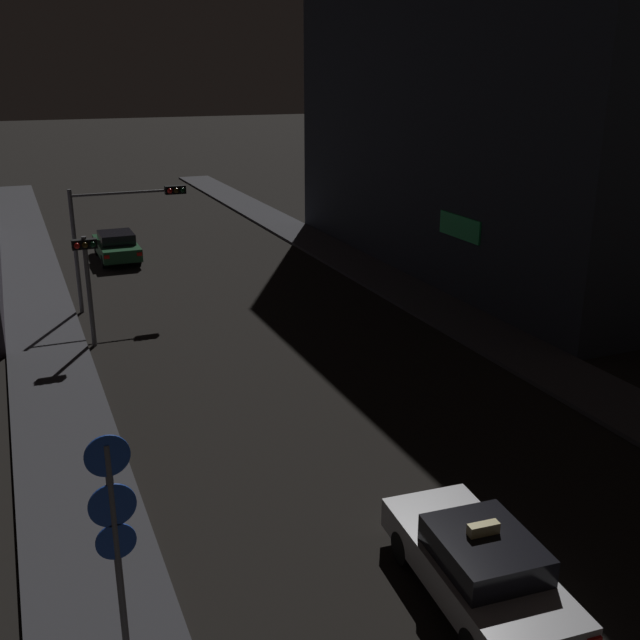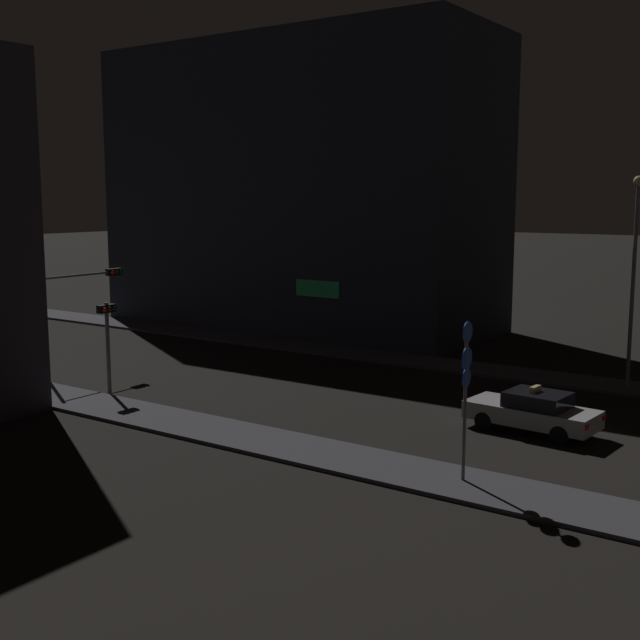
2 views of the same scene
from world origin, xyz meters
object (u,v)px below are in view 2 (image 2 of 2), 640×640
(traffic_light_overhead, at_px, (77,298))
(traffic_light_left_kerb, at_px, (108,329))
(sign_pole_left, at_px, (466,384))
(taxi, at_px, (533,411))
(street_lamp_near_block, at_px, (634,260))

(traffic_light_overhead, bearing_deg, traffic_light_left_kerb, -113.85)
(sign_pole_left, bearing_deg, traffic_light_overhead, 81.16)
(taxi, xyz_separation_m, traffic_light_left_kerb, (-4.69, 15.96, 1.98))
(taxi, bearing_deg, street_lamp_near_block, -7.64)
(taxi, bearing_deg, traffic_light_left_kerb, 106.38)
(sign_pole_left, height_order, street_lamp_near_block, street_lamp_near_block)
(traffic_light_overhead, height_order, sign_pole_left, traffic_light_overhead)
(taxi, relative_size, street_lamp_near_block, 0.53)
(traffic_light_overhead, height_order, street_lamp_near_block, street_lamp_near_block)
(traffic_light_left_kerb, height_order, sign_pole_left, sign_pole_left)
(traffic_light_left_kerb, bearing_deg, taxi, -73.62)
(traffic_light_overhead, xyz_separation_m, traffic_light_left_kerb, (-1.76, -3.99, -0.79))
(traffic_light_overhead, distance_m, traffic_light_left_kerb, 4.44)
(traffic_light_left_kerb, distance_m, sign_pole_left, 16.26)
(taxi, height_order, traffic_light_overhead, traffic_light_overhead)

